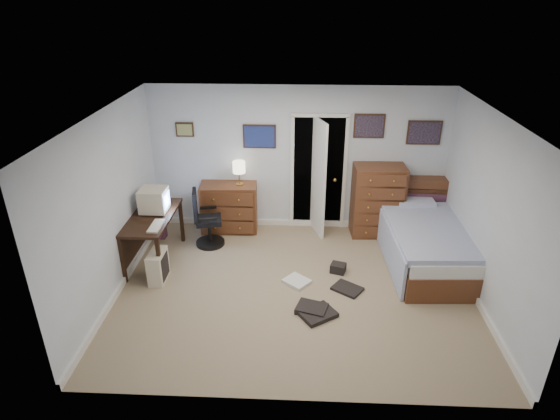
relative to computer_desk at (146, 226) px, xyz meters
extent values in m
cube|color=gray|center=(2.29, -0.69, -0.61)|extent=(5.00, 4.00, 0.02)
cube|color=black|center=(0.09, 0.00, 0.16)|extent=(0.64, 1.35, 0.04)
cube|color=black|center=(-0.19, -0.63, -0.23)|extent=(0.05, 0.05, 0.74)
cube|color=black|center=(0.35, -0.64, -0.23)|extent=(0.05, 0.05, 0.74)
cube|color=black|center=(-0.17, 0.63, -0.23)|extent=(0.05, 0.05, 0.74)
cube|color=black|center=(0.37, 0.63, -0.23)|extent=(0.05, 0.05, 0.74)
cube|color=black|center=(-0.20, 0.00, -0.18)|extent=(0.05, 1.24, 0.52)
cube|color=beige|center=(0.11, 0.15, 0.38)|extent=(0.40, 0.38, 0.35)
cube|color=#8CB2F2|center=(0.31, 0.15, 0.38)|extent=(0.01, 0.29, 0.23)
cube|color=beige|center=(0.11, 0.15, 0.19)|extent=(0.26, 0.26, 0.02)
cube|color=beige|center=(0.27, -0.35, 0.19)|extent=(0.16, 0.42, 0.02)
cube|color=beige|center=(0.29, -0.55, -0.36)|extent=(0.21, 0.44, 0.47)
cube|color=black|center=(0.40, -0.55, -0.36)|extent=(0.01, 0.31, 0.36)
cylinder|color=black|center=(0.85, 0.53, -0.57)|extent=(0.56, 0.56, 0.05)
cylinder|color=black|center=(0.85, 0.53, -0.37)|extent=(0.06, 0.06, 0.36)
cube|color=black|center=(0.85, 0.53, -0.15)|extent=(0.47, 0.47, 0.07)
cube|color=black|center=(0.65, 0.50, 0.13)|extent=(0.12, 0.37, 0.50)
cube|color=black|center=(0.89, 0.32, -0.02)|extent=(0.28, 0.10, 0.04)
cube|color=black|center=(0.81, 0.75, -0.02)|extent=(0.28, 0.10, 0.04)
cube|color=maroon|center=(-0.03, 0.73, -0.21)|extent=(0.17, 0.17, 0.78)
cube|color=brown|center=(1.11, 1.09, -0.17)|extent=(0.99, 0.53, 0.86)
cylinder|color=gold|center=(1.31, 1.09, 0.27)|extent=(0.14, 0.14, 0.02)
cylinder|color=gold|center=(1.31, 1.09, 0.40)|extent=(0.03, 0.03, 0.26)
cylinder|color=beige|center=(1.31, 1.09, 0.58)|extent=(0.23, 0.23, 0.19)
cube|color=black|center=(2.64, 1.61, 0.40)|extent=(0.90, 0.60, 2.00)
cube|color=white|center=(2.19, 1.28, 0.40)|extent=(0.06, 0.05, 2.00)
cube|color=white|center=(3.09, 1.28, 0.40)|extent=(0.06, 0.05, 2.00)
cube|color=white|center=(2.64, 1.28, 1.42)|extent=(0.96, 0.05, 0.06)
cube|color=white|center=(2.60, 1.18, 0.40)|extent=(0.31, 0.77, 2.00)
sphere|color=gold|center=(2.91, 1.02, 0.40)|extent=(0.06, 0.06, 0.06)
cube|color=brown|center=(3.65, 1.06, 0.02)|extent=(0.87, 0.54, 1.24)
cube|color=brown|center=(4.42, 1.19, -0.10)|extent=(1.12, 0.33, 1.00)
cube|color=black|center=(4.42, 1.10, 0.09)|extent=(1.02, 0.16, 0.33)
cube|color=maroon|center=(4.42, 1.10, 0.04)|extent=(0.89, 0.18, 0.24)
cube|color=brown|center=(4.29, 0.14, -0.41)|extent=(1.19, 2.23, 0.38)
cube|color=white|center=(4.29, 0.14, -0.12)|extent=(1.14, 2.18, 0.20)
cube|color=#5D6DAE|center=(4.30, 0.03, 0.00)|extent=(1.24, 1.90, 0.11)
cube|color=#5D6DAE|center=(3.72, 0.00, -0.29)|extent=(0.13, 1.85, 0.59)
cube|color=#8091CD|center=(4.26, 0.95, 0.05)|extent=(0.62, 0.44, 0.14)
cube|color=#331E11|center=(0.39, 1.29, 1.15)|extent=(0.30, 0.03, 0.24)
cube|color=olive|center=(0.39, 1.27, 1.15)|extent=(0.25, 0.01, 0.19)
cube|color=#331E11|center=(1.64, 1.29, 1.05)|extent=(0.55, 0.03, 0.40)
cube|color=#0D0B4F|center=(1.64, 1.27, 1.05)|extent=(0.50, 0.01, 0.35)
cube|color=#331E11|center=(3.44, 1.29, 1.25)|extent=(0.50, 0.03, 0.40)
cube|color=black|center=(3.44, 1.27, 1.25)|extent=(0.45, 0.01, 0.35)
cube|color=#331E11|center=(4.34, 1.29, 1.15)|extent=(0.55, 0.03, 0.40)
cube|color=black|center=(4.34, 1.27, 1.15)|extent=(0.50, 0.01, 0.35)
cube|color=black|center=(2.93, -0.22, -0.53)|extent=(0.26, 0.24, 0.14)
cube|color=black|center=(2.52, -1.19, -0.56)|extent=(0.46, 0.40, 0.08)
cube|color=black|center=(2.60, -1.28, -0.57)|extent=(0.56, 0.53, 0.06)
cube|color=silver|center=(2.31, -0.54, -0.57)|extent=(0.45, 0.45, 0.05)
cube|color=black|center=(3.03, -0.68, -0.58)|extent=(0.49, 0.47, 0.04)
camera|label=1|loc=(2.33, -6.24, 3.30)|focal=30.00mm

